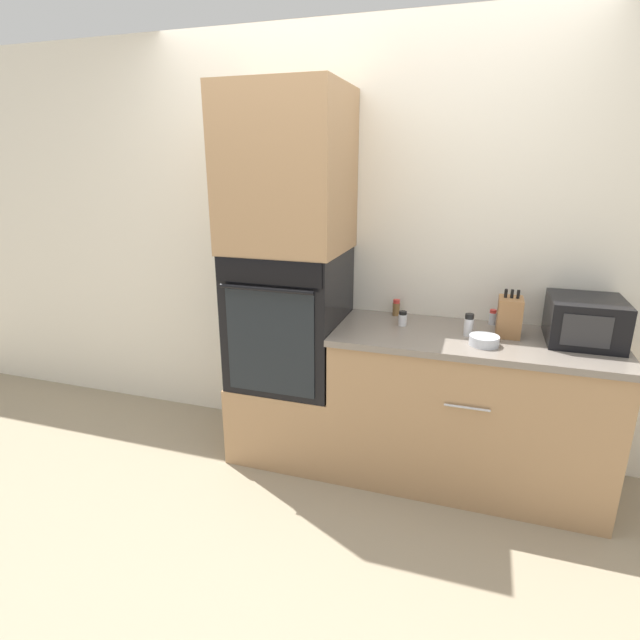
# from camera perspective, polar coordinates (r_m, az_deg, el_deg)

# --- Properties ---
(ground_plane) EXTENTS (12.00, 12.00, 0.00)m
(ground_plane) POSITION_cam_1_polar(r_m,az_deg,el_deg) (2.99, 0.69, -18.10)
(ground_plane) COLOR gray
(wall_back) EXTENTS (8.00, 0.05, 2.50)m
(wall_back) POSITION_cam_1_polar(r_m,az_deg,el_deg) (3.08, 4.32, 8.31)
(wall_back) COLOR silver
(wall_back) RESTS_ON ground_plane
(oven_cabinet_base) EXTENTS (0.64, 0.60, 0.48)m
(oven_cabinet_base) POSITION_cam_1_polar(r_m,az_deg,el_deg) (3.19, -3.24, -10.55)
(oven_cabinet_base) COLOR #A87F56
(oven_cabinet_base) RESTS_ON ground_plane
(wall_oven) EXTENTS (0.62, 0.64, 0.79)m
(wall_oven) POSITION_cam_1_polar(r_m,az_deg,el_deg) (2.95, -3.47, 0.36)
(wall_oven) COLOR black
(wall_oven) RESTS_ON oven_cabinet_base
(oven_cabinet_upper) EXTENTS (0.64, 0.60, 0.86)m
(oven_cabinet_upper) POSITION_cam_1_polar(r_m,az_deg,el_deg) (2.82, -3.77, 16.63)
(oven_cabinet_upper) COLOR #A87F56
(oven_cabinet_upper) RESTS_ON wall_oven
(counter_unit) EXTENTS (1.47, 0.63, 0.87)m
(counter_unit) POSITION_cam_1_polar(r_m,az_deg,el_deg) (2.93, 16.42, -9.76)
(counter_unit) COLOR #A87F56
(counter_unit) RESTS_ON ground_plane
(microwave) EXTENTS (0.35, 0.37, 0.23)m
(microwave) POSITION_cam_1_polar(r_m,az_deg,el_deg) (2.85, 28.00, -0.04)
(microwave) COLOR black
(microwave) RESTS_ON counter_unit
(knife_block) EXTENTS (0.12, 0.16, 0.25)m
(knife_block) POSITION_cam_1_polar(r_m,az_deg,el_deg) (2.80, 20.82, 0.36)
(knife_block) COLOR olive
(knife_block) RESTS_ON counter_unit
(bowl) EXTENTS (0.15, 0.15, 0.05)m
(bowl) POSITION_cam_1_polar(r_m,az_deg,el_deg) (2.63, 18.25, -2.24)
(bowl) COLOR silver
(bowl) RESTS_ON counter_unit
(condiment_jar_near) EXTENTS (0.05, 0.05, 0.08)m
(condiment_jar_near) POSITION_cam_1_polar(r_m,az_deg,el_deg) (2.83, 9.42, 0.17)
(condiment_jar_near) COLOR silver
(condiment_jar_near) RESTS_ON counter_unit
(condiment_jar_mid) EXTENTS (0.04, 0.04, 0.10)m
(condiment_jar_mid) POSITION_cam_1_polar(r_m,az_deg,el_deg) (3.02, 8.71, 1.40)
(condiment_jar_mid) COLOR brown
(condiment_jar_mid) RESTS_ON counter_unit
(condiment_jar_far) EXTENTS (0.05, 0.05, 0.12)m
(condiment_jar_far) POSITION_cam_1_polar(r_m,az_deg,el_deg) (2.74, 16.64, -0.55)
(condiment_jar_far) COLOR silver
(condiment_jar_far) RESTS_ON counter_unit
(condiment_jar_back) EXTENTS (0.04, 0.04, 0.09)m
(condiment_jar_back) POSITION_cam_1_polar(r_m,az_deg,el_deg) (2.98, 19.12, 0.30)
(condiment_jar_back) COLOR silver
(condiment_jar_back) RESTS_ON counter_unit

